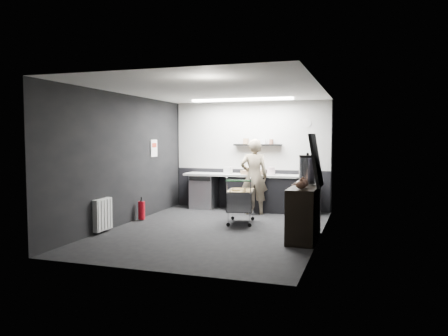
% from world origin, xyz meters
% --- Properties ---
extents(floor, '(5.50, 5.50, 0.00)m').
position_xyz_m(floor, '(0.00, 0.00, 0.00)').
color(floor, black).
rests_on(floor, ground).
extents(ceiling, '(5.50, 5.50, 0.00)m').
position_xyz_m(ceiling, '(0.00, 0.00, 2.70)').
color(ceiling, white).
rests_on(ceiling, wall_back).
extents(wall_back, '(5.50, 0.00, 5.50)m').
position_xyz_m(wall_back, '(0.00, 2.75, 1.35)').
color(wall_back, black).
rests_on(wall_back, floor).
extents(wall_front, '(5.50, 0.00, 5.50)m').
position_xyz_m(wall_front, '(0.00, -2.75, 1.35)').
color(wall_front, black).
rests_on(wall_front, floor).
extents(wall_left, '(0.00, 5.50, 5.50)m').
position_xyz_m(wall_left, '(-2.00, 0.00, 1.35)').
color(wall_left, black).
rests_on(wall_left, floor).
extents(wall_right, '(0.00, 5.50, 5.50)m').
position_xyz_m(wall_right, '(2.00, 0.00, 1.35)').
color(wall_right, black).
rests_on(wall_right, floor).
extents(kitchen_wall_panel, '(3.95, 0.02, 1.70)m').
position_xyz_m(kitchen_wall_panel, '(0.00, 2.73, 1.85)').
color(kitchen_wall_panel, '#B2B2AD').
rests_on(kitchen_wall_panel, wall_back).
extents(dado_panel, '(3.95, 0.02, 1.00)m').
position_xyz_m(dado_panel, '(0.00, 2.73, 0.50)').
color(dado_panel, black).
rests_on(dado_panel, wall_back).
extents(floating_shelf, '(1.20, 0.22, 0.04)m').
position_xyz_m(floating_shelf, '(0.20, 2.62, 1.62)').
color(floating_shelf, black).
rests_on(floating_shelf, wall_back).
extents(wall_clock, '(0.20, 0.03, 0.20)m').
position_xyz_m(wall_clock, '(1.40, 2.72, 2.15)').
color(wall_clock, silver).
rests_on(wall_clock, wall_back).
extents(poster, '(0.02, 0.30, 0.40)m').
position_xyz_m(poster, '(-1.98, 1.30, 1.55)').
color(poster, white).
rests_on(poster, wall_left).
extents(poster_red_band, '(0.02, 0.22, 0.10)m').
position_xyz_m(poster_red_band, '(-1.98, 1.30, 1.62)').
color(poster_red_band, red).
rests_on(poster_red_band, poster).
extents(radiator, '(0.10, 0.50, 0.60)m').
position_xyz_m(radiator, '(-1.94, -0.90, 0.35)').
color(radiator, silver).
rests_on(radiator, wall_left).
extents(ceiling_strip, '(2.40, 0.20, 0.04)m').
position_xyz_m(ceiling_strip, '(0.00, 1.85, 2.67)').
color(ceiling_strip, white).
rests_on(ceiling_strip, ceiling).
extents(prep_counter, '(3.20, 0.61, 0.90)m').
position_xyz_m(prep_counter, '(0.14, 2.42, 0.46)').
color(prep_counter, black).
rests_on(prep_counter, floor).
extents(person, '(0.74, 0.59, 1.77)m').
position_xyz_m(person, '(0.28, 1.97, 0.88)').
color(person, '#BFB498').
rests_on(person, floor).
extents(shopping_cart, '(0.65, 0.95, 0.96)m').
position_xyz_m(shopping_cart, '(0.29, 0.80, 0.46)').
color(shopping_cart, silver).
rests_on(shopping_cart, floor).
extents(sideboard, '(0.53, 1.25, 1.87)m').
position_xyz_m(sideboard, '(1.76, -0.24, 0.59)').
color(sideboard, black).
rests_on(sideboard, floor).
extents(fire_extinguisher, '(0.15, 0.15, 0.49)m').
position_xyz_m(fire_extinguisher, '(-1.85, 0.44, 0.24)').
color(fire_extinguisher, '#AD0B17').
rests_on(fire_extinguisher, floor).
extents(cardboard_box, '(0.59, 0.51, 0.10)m').
position_xyz_m(cardboard_box, '(0.16, 2.37, 0.95)').
color(cardboard_box, '#8B694A').
rests_on(cardboard_box, prep_counter).
extents(pink_tub, '(0.19, 0.19, 0.19)m').
position_xyz_m(pink_tub, '(0.59, 2.42, 1.00)').
color(pink_tub, beige).
rests_on(pink_tub, prep_counter).
extents(white_container, '(0.20, 0.16, 0.17)m').
position_xyz_m(white_container, '(-0.49, 2.37, 0.99)').
color(white_container, silver).
rests_on(white_container, prep_counter).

